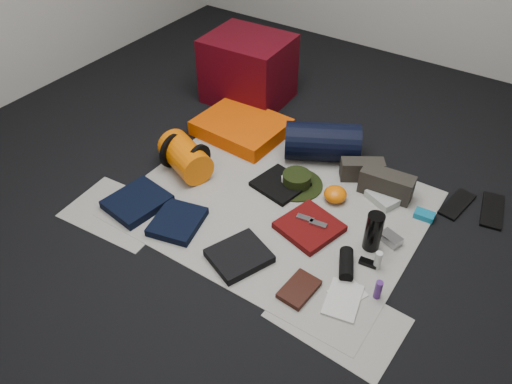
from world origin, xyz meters
The scene contains 37 objects.
floor centered at (0.00, 0.00, -0.01)m, with size 4.50×4.50×0.02m, color black.
newspaper_mat centered at (0.00, 0.00, 0.00)m, with size 1.60×1.30×0.01m, color #B5B3A7.
newspaper_sheet_front_left centered at (-0.70, -0.55, 0.00)m, with size 0.58×0.40×0.00m, color #B5B3A7.
newspaper_sheet_front_right centered at (0.65, -0.50, 0.00)m, with size 0.58×0.40×0.00m, color #B5B3A7.
red_cabinet centered at (-0.80, 0.91, 0.24)m, with size 0.58×0.48×0.48m, color #49050E.
sleeping_pad centered at (-0.57, 0.48, 0.06)m, with size 0.56×0.46×0.10m, color #DF4B02.
stuff_sack centered at (-0.62, -0.04, 0.11)m, with size 0.20×0.20×0.35m, color #DD5E03.
sack_strap_left centered at (-0.72, -0.04, 0.11)m, with size 0.22×0.22×0.03m, color black.
sack_strap_right centered at (-0.52, -0.04, 0.11)m, with size 0.22×0.22×0.03m, color black.
navy_duffel centered at (0.01, 0.54, 0.13)m, with size 0.24×0.24×0.46m, color black.
boonie_brim centered at (0.02, 0.21, 0.01)m, with size 0.32×0.32×0.01m, color black.
boonie_crown centered at (0.02, 0.21, 0.05)m, with size 0.17×0.17×0.07m, color black.
hiking_boot_left centered at (0.31, 0.49, 0.07)m, with size 0.26×0.10×0.13m, color #2D2923.
hiking_boot_right centered at (0.49, 0.42, 0.08)m, with size 0.31×0.11×0.15m, color #2D2923.
flip_flop_left centered at (0.87, 0.57, 0.01)m, with size 0.10×0.28×0.02m, color black.
flip_flop_right centered at (1.05, 0.63, 0.01)m, with size 0.11×0.30×0.02m, color black.
trousers_navy_a centered at (-0.65, -0.45, 0.03)m, with size 0.28×0.32×0.05m, color black.
trousers_navy_b centered at (-0.35, -0.44, 0.03)m, with size 0.25×0.28×0.04m, color black.
trousers_charcoal centered at (0.07, -0.46, 0.03)m, with size 0.25×0.28×0.04m, color black.
black_tshirt centered at (-0.06, 0.15, 0.02)m, with size 0.28×0.26×0.03m, color black.
red_shirt centered at (0.26, -0.07, 0.03)m, with size 0.29×0.29×0.04m, color #520908.
orange_stuff_sack centered at (0.27, 0.22, 0.05)m, with size 0.13×0.13×0.09m, color #DD5E03.
first_aid_pouch centered at (0.50, 0.37, 0.03)m, with size 0.18×0.13×0.04m, color #989F97.
water_bottle centered at (0.59, -0.01, 0.12)m, with size 0.09×0.09×0.22m, color black.
speaker centered at (0.55, -0.22, 0.04)m, with size 0.07×0.07×0.18m, color black.
compact_camera centered at (0.67, 0.08, 0.03)m, with size 0.11×0.07×0.05m, color #A1A0A4.
cyan_case centered at (0.75, 0.36, 0.02)m, with size 0.11×0.07×0.03m, color #0E6588.
toiletry_purple centered at (0.75, -0.29, 0.06)m, with size 0.04×0.04×0.10m, color #48216C.
toiletry_clear centered at (0.68, -0.12, 0.06)m, with size 0.04×0.04×0.11m, color #BBBFBA.
paperback_book centered at (0.43, -0.47, 0.02)m, with size 0.13×0.20×0.03m, color black.
map_booklet centered at (0.63, -0.40, 0.01)m, with size 0.15×0.23×0.01m, color #B9B9B0.
map_printout centered at (0.63, -0.35, 0.01)m, with size 0.12×0.16×0.01m, color #B9B9B0.
sunglasses centered at (0.63, -0.13, 0.02)m, with size 0.09×0.04×0.02m, color black.
key_cluster centered at (-0.72, -0.47, 0.01)m, with size 0.07×0.07×0.01m, color #A1A0A4.
tape_roll centered at (-0.04, 0.18, 0.05)m, with size 0.05×0.05×0.04m, color silver.
energy_bar_a centered at (0.22, -0.05, 0.05)m, with size 0.10×0.04×0.01m, color #A1A0A4.
energy_bar_b centered at (0.30, -0.05, 0.05)m, with size 0.10×0.04×0.01m, color #A1A0A4.
Camera 1 is at (1.09, -1.83, 1.93)m, focal length 35.00 mm.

